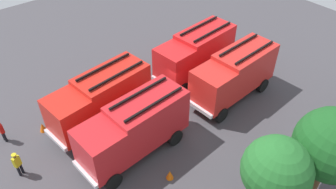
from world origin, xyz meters
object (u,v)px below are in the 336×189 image
Objects in this scene: fire_truck_1 at (100,98)px; traffic_cone_2 at (43,127)px; fire_truck_2 at (234,73)px; tree_2 at (276,170)px; fire_truck_0 at (196,52)px; firefighter_3 at (252,58)px; firefighter_1 at (17,163)px; firefighter_2 at (1,130)px; traffic_cone_1 at (170,174)px; tree_1 at (332,145)px; firefighter_0 at (213,37)px; fire_truck_3 at (134,127)px.

traffic_cone_2 is at bearing -33.49° from fire_truck_1.
tree_2 is at bearing 48.90° from fire_truck_2.
fire_truck_0 is 12.65m from traffic_cone_2.
firefighter_3 is at bearing -137.85° from tree_2.
firefighter_1 is at bearing -49.67° from tree_2.
traffic_cone_1 is (-6.44, 9.17, -0.66)m from firefighter_2.
fire_truck_2 is 1.39× the size of tree_2.
tree_2 is (2.99, -0.99, -0.46)m from tree_1.
traffic_cone_2 is (-2.47, -2.60, -0.65)m from firefighter_1.
fire_truck_0 is 1.01× the size of fire_truck_2.
firefighter_1 reaches higher than firefighter_0.
fire_truck_1 is at bearing 147.69° from firefighter_2.
fire_truck_2 is 11.57× the size of traffic_cone_1.
tree_1 reaches higher than traffic_cone_1.
firefighter_0 is 0.98× the size of firefighter_2.
tree_1 is at bearing 72.39° from fire_truck_0.
firefighter_2 reaches higher than traffic_cone_1.
traffic_cone_1 is at bearing 87.86° from fire_truck_1.
traffic_cone_1 is at bearing 116.17° from traffic_cone_2.
traffic_cone_2 is at bearing -27.34° from fire_truck_2.
tree_2 reaches higher than fire_truck_1.
firefighter_2 is (6.11, -6.24, -1.18)m from fire_truck_3.
tree_2 reaches higher than fire_truck_2.
firefighter_1 is 0.33× the size of tree_2.
fire_truck_2 is 4.47× the size of firefighter_3.
fire_truck_2 is 4.67m from firefighter_3.
firefighter_2 is 2.49m from traffic_cone_2.
tree_1 reaches higher than firefighter_1.
firefighter_1 is at bearing -1.77° from fire_truck_0.
fire_truck_3 is 8.39m from tree_2.
fire_truck_2 is 4.29× the size of firefighter_0.
firefighter_2 is (14.69, -2.48, -1.18)m from fire_truck_0.
firefighter_3 is (-4.40, 2.34, -1.24)m from fire_truck_0.
fire_truck_0 is at bearing -102.54° from tree_1.
fire_truck_3 is at bearing -70.27° from tree_2.
firefighter_3 reaches higher than traffic_cone_1.
tree_2 is (-8.91, 14.03, 2.56)m from firefighter_2.
fire_truck_3 is 7.03m from firefighter_1.
fire_truck_0 is at bearing 161.76° from firefighter_2.
tree_2 is (10.18, 9.22, 2.63)m from firefighter_3.
fire_truck_2 is 10.85× the size of traffic_cone_2.
fire_truck_0 is at bearing 144.28° from firefighter_3.
fire_truck_2 is at bearing -167.39° from firefighter_3.
traffic_cone_1 is (8.25, 6.70, -1.84)m from fire_truck_0.
fire_truck_2 is 16.22m from firefighter_2.
firefighter_0 is 0.32× the size of tree_2.
fire_truck_0 reaches higher than firefighter_3.
fire_truck_3 is 4.30× the size of firefighter_0.
firefighter_2 reaches higher than traffic_cone_2.
firefighter_3 is at bearing 163.99° from fire_truck_1.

